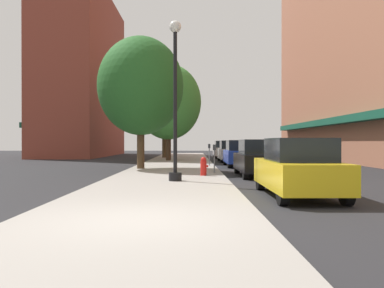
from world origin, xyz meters
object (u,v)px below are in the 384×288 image
(tree_far, at_px, (170,102))
(car_white, at_px, (225,150))
(car_black, at_px, (260,158))
(car_blue, at_px, (242,154))
(tree_mid, at_px, (166,102))
(car_silver, at_px, (232,151))
(parking_meter_near, at_px, (216,155))
(lamppost, at_px, (177,97))
(parking_meter_far, at_px, (211,152))
(tree_near, at_px, (143,86))
(car_yellow, at_px, (300,168))
(fire_hydrant, at_px, (205,166))

(tree_far, height_order, car_white, tree_far)
(car_black, height_order, car_blue, same)
(tree_mid, relative_size, car_black, 1.86)
(car_silver, bearing_deg, parking_meter_near, -100.83)
(lamppost, bearing_deg, car_silver, 77.58)
(lamppost, relative_size, parking_meter_far, 4.50)
(parking_meter_far, relative_size, tree_mid, 0.16)
(lamppost, relative_size, tree_near, 0.83)
(car_silver, height_order, car_white, same)
(parking_meter_far, bearing_deg, tree_mid, 105.99)
(lamppost, height_order, tree_far, tree_far)
(parking_meter_far, height_order, car_yellow, car_yellow)
(tree_far, bearing_deg, lamppost, -85.75)
(parking_meter_near, height_order, tree_far, tree_far)
(lamppost, height_order, tree_near, tree_near)
(parking_meter_far, xyz_separation_m, car_silver, (1.95, 6.93, -0.14))
(car_white, bearing_deg, car_yellow, -88.45)
(car_silver, bearing_deg, tree_near, -122.95)
(car_blue, relative_size, car_silver, 1.00)
(parking_meter_near, bearing_deg, car_black, -17.11)
(tree_near, xyz_separation_m, car_blue, (5.76, 3.57, -3.75))
(tree_near, distance_m, car_yellow, 12.36)
(parking_meter_far, height_order, car_white, car_white)
(fire_hydrant, bearing_deg, tree_near, 125.98)
(fire_hydrant, bearing_deg, car_blue, 72.77)
(tree_near, relative_size, car_black, 1.65)
(car_yellow, xyz_separation_m, car_black, (0.00, 6.77, 0.00))
(tree_near, relative_size, car_yellow, 1.65)
(car_yellow, bearing_deg, car_silver, 90.81)
(lamppost, relative_size, car_silver, 1.37)
(lamppost, distance_m, car_blue, 11.25)
(car_yellow, bearing_deg, fire_hydrant, 114.14)
(tree_mid, bearing_deg, car_silver, -45.15)
(parking_meter_near, height_order, tree_mid, tree_mid)
(parking_meter_near, height_order, parking_meter_far, same)
(lamppost, bearing_deg, tree_near, 107.46)
(tree_near, xyz_separation_m, tree_mid, (0.23, 15.14, 0.61))
(fire_hydrant, bearing_deg, car_silver, 79.93)
(car_silver, bearing_deg, car_blue, -91.96)
(car_yellow, bearing_deg, lamppost, 136.99)
(car_black, bearing_deg, tree_mid, 108.25)
(parking_meter_near, bearing_deg, lamppost, -113.07)
(tree_mid, distance_m, tree_far, 5.74)
(lamppost, height_order, car_blue, lamppost)
(tree_far, xyz_separation_m, car_blue, (4.82, -5.90, -3.83))
(fire_hydrant, height_order, parking_meter_far, parking_meter_far)
(lamppost, height_order, parking_meter_near, lamppost)
(fire_hydrant, distance_m, car_white, 21.20)
(car_white, bearing_deg, parking_meter_far, -96.43)
(tree_mid, height_order, car_yellow, tree_mid)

